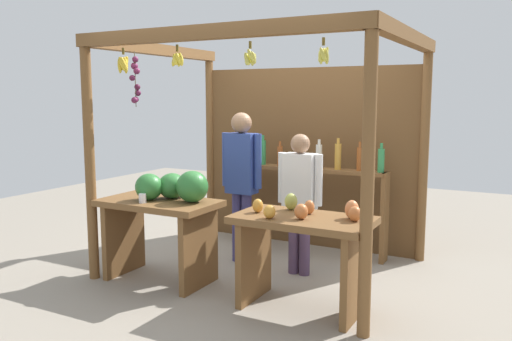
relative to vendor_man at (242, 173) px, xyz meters
name	(u,v)px	position (x,y,z in m)	size (l,w,h in m)	color
ground_plane	(266,268)	(0.34, -0.10, -0.99)	(12.00, 12.00, 0.00)	gray
market_stall	(285,133)	(0.34, 0.38, 0.43)	(2.90, 2.26, 2.40)	brown
fruit_counter_left	(165,209)	(-0.36, -0.88, -0.27)	(1.17, 0.64, 1.11)	brown
fruit_counter_right	(303,242)	(1.11, -0.90, -0.40)	(1.17, 0.64, 0.97)	brown
bottle_shelf_unit	(308,183)	(0.48, 0.71, -0.18)	(1.85, 0.22, 1.36)	brown
vendor_man	(242,173)	(0.00, 0.00, 0.00)	(0.48, 0.22, 1.65)	#3C366D
vendor_woman	(300,192)	(0.73, -0.09, -0.14)	(0.48, 0.20, 1.45)	#4D3856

